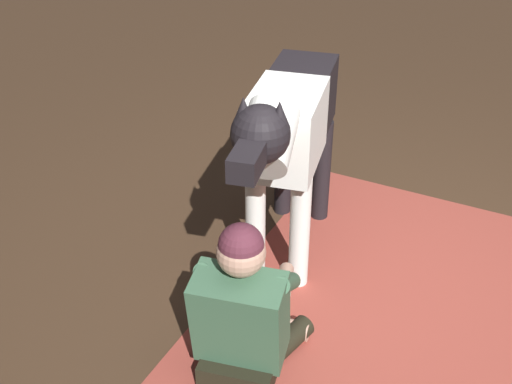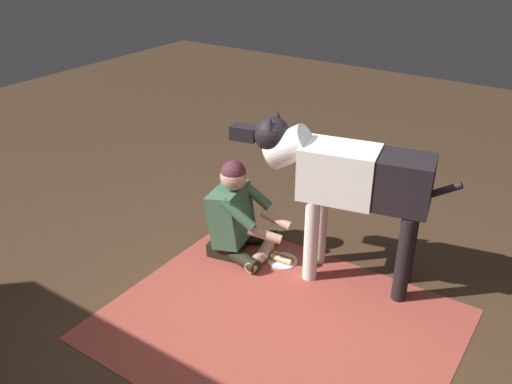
# 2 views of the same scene
# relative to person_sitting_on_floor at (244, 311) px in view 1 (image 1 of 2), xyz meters

# --- Properties ---
(ground_plane) EXTENTS (13.37, 13.37, 0.00)m
(ground_plane) POSITION_rel_person_sitting_on_floor_xyz_m (-0.73, 0.49, -0.33)
(ground_plane) COLOR #432E1E
(area_rug) EXTENTS (2.24, 1.85, 0.01)m
(area_rug) POSITION_rel_person_sitting_on_floor_xyz_m (-0.75, 0.57, -0.33)
(area_rug) COLOR #9C4034
(area_rug) RESTS_ON ground
(person_sitting_on_floor) EXTENTS (0.68, 0.57, 0.81)m
(person_sitting_on_floor) POSITION_rel_person_sitting_on_floor_xyz_m (0.00, 0.00, 0.00)
(person_sitting_on_floor) COLOR black
(person_sitting_on_floor) RESTS_ON ground
(large_dog) EXTENTS (1.62, 0.53, 1.23)m
(large_dog) POSITION_rel_person_sitting_on_floor_xyz_m (-0.83, -0.18, 0.48)
(large_dog) COLOR white
(large_dog) RESTS_ON ground
(hot_dog_on_plate) EXTENTS (0.24, 0.24, 0.06)m
(hot_dog_on_plate) POSITION_rel_person_sitting_on_floor_xyz_m (-0.38, -0.08, -0.30)
(hot_dog_on_plate) COLOR silver
(hot_dog_on_plate) RESTS_ON ground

